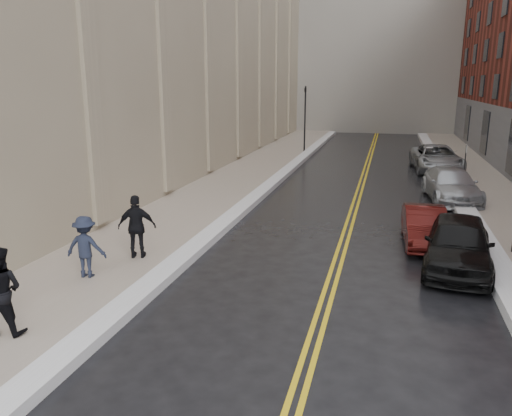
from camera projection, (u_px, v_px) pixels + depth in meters
The scene contains 16 objects.
ground at pixel (192, 346), 10.67m from camera, with size 160.00×160.00×0.00m, color black.
sidewalk_left at pixel (226, 186), 26.77m from camera, with size 4.00×64.00×0.15m, color gray.
sidewalk_right at pixel (499, 201), 23.41m from camera, with size 3.00×64.00×0.15m, color gray.
lane_stripe_a at pixel (356, 194), 25.07m from camera, with size 0.12×64.00×0.01m, color gold.
lane_stripe_b at pixel (361, 195), 25.01m from camera, with size 0.12×64.00×0.01m, color gold.
snow_ridge_left at pixel (267, 187), 26.18m from camera, with size 0.70×60.80×0.26m, color silver.
snow_ridge_right at pixel (457, 197), 23.85m from camera, with size 0.85×60.80×0.30m, color silver.
traffic_signal at pixel (305, 114), 38.67m from camera, with size 0.18×0.15×5.20m.
parking_sign_far at pixel (465, 160), 27.11m from camera, with size 0.06×0.35×2.23m.
car_black at pixel (458, 243), 14.91m from camera, with size 1.89×4.70×1.60m, color black.
car_maroon at pixel (425, 226), 17.28m from camera, with size 1.36×3.91×1.29m, color #3F0D0B.
car_silver_near at pixel (451, 185), 23.63m from camera, with size 2.12×5.21×1.51m, color #A7AAAF.
car_silver_far at pixel (436, 158), 31.49m from camera, with size 2.72×5.90×1.64m, color #919598.
pedestrian_a at pixel (0, 291), 10.68m from camera, with size 0.96×0.75×1.99m, color black.
pedestrian_b at pixel (86, 247), 13.90m from camera, with size 1.13×0.65×1.75m, color #1C2133.
pedestrian_c at pixel (137, 227), 15.41m from camera, with size 1.17×0.49×1.99m, color black.
Camera 1 is at (3.80, -8.95, 5.48)m, focal length 35.00 mm.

